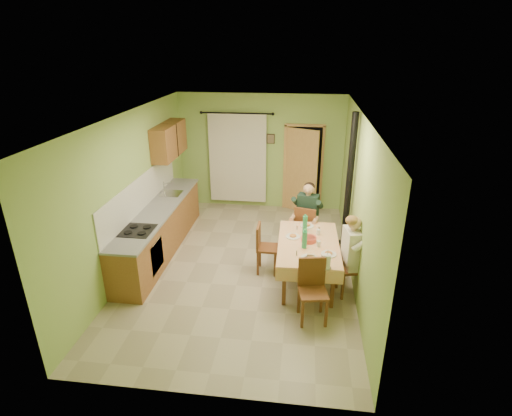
# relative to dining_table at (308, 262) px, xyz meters

# --- Properties ---
(floor) EXTENTS (4.00, 6.00, 0.01)m
(floor) POSITION_rel_dining_table_xyz_m (-1.21, 0.37, -0.38)
(floor) COLOR tan
(floor) RESTS_ON ground
(room_shell) EXTENTS (4.04, 6.04, 2.82)m
(room_shell) POSITION_rel_dining_table_xyz_m (-1.21, 0.37, 1.44)
(room_shell) COLOR #9BC063
(room_shell) RESTS_ON ground
(kitchen_run) EXTENTS (0.64, 3.64, 1.56)m
(kitchen_run) POSITION_rel_dining_table_xyz_m (-2.91, 0.77, 0.10)
(kitchen_run) COLOR brown
(kitchen_run) RESTS_ON ground
(upper_cabinets) EXTENTS (0.35, 1.40, 0.70)m
(upper_cabinets) POSITION_rel_dining_table_xyz_m (-3.03, 2.07, 1.57)
(upper_cabinets) COLOR brown
(upper_cabinets) RESTS_ON room_shell
(curtain) EXTENTS (1.70, 0.07, 2.22)m
(curtain) POSITION_rel_dining_table_xyz_m (-1.76, 3.27, 0.88)
(curtain) COLOR black
(curtain) RESTS_ON ground
(doorway) EXTENTS (0.96, 0.39, 2.15)m
(doorway) POSITION_rel_dining_table_xyz_m (-0.18, 3.26, 0.67)
(doorway) COLOR black
(doorway) RESTS_ON ground
(dining_table) EXTENTS (1.06, 1.73, 0.76)m
(dining_table) POSITION_rel_dining_table_xyz_m (0.00, 0.00, 0.00)
(dining_table) COLOR #EEAF7B
(dining_table) RESTS_ON ground
(tableware) EXTENTS (0.84, 1.62, 0.33)m
(tableware) POSITION_rel_dining_table_xyz_m (0.03, -0.11, 0.45)
(tableware) COLOR white
(tableware) RESTS_ON dining_table
(chair_far) EXTENTS (0.50, 0.50, 0.98)m
(chair_far) POSITION_rel_dining_table_xyz_m (-0.04, 1.14, -0.09)
(chair_far) COLOR brown
(chair_far) RESTS_ON ground
(chair_near) EXTENTS (0.47, 0.47, 0.97)m
(chair_near) POSITION_rel_dining_table_xyz_m (0.08, -1.04, -0.09)
(chair_near) COLOR brown
(chair_near) RESTS_ON ground
(chair_right) EXTENTS (0.46, 0.46, 0.94)m
(chair_right) POSITION_rel_dining_table_xyz_m (0.72, -0.28, -0.09)
(chair_right) COLOR brown
(chair_right) RESTS_ON ground
(chair_left) EXTENTS (0.37, 0.37, 0.92)m
(chair_left) POSITION_rel_dining_table_xyz_m (-0.73, 0.24, -0.09)
(chair_left) COLOR brown
(chair_left) RESTS_ON ground
(man_far) EXTENTS (0.64, 0.55, 1.39)m
(man_far) POSITION_rel_dining_table_xyz_m (-0.03, 1.15, 0.50)
(man_far) COLOR #192D23
(man_far) RESTS_ON chair_far
(man_right) EXTENTS (0.54, 0.63, 1.39)m
(man_right) POSITION_rel_dining_table_xyz_m (0.70, -0.28, 0.50)
(man_right) COLOR silver
(man_right) RESTS_ON chair_right
(stove_flue) EXTENTS (0.24, 0.24, 2.80)m
(stove_flue) POSITION_rel_dining_table_xyz_m (0.69, 0.97, 0.64)
(stove_flue) COLOR black
(stove_flue) RESTS_ON ground
(picture_back) EXTENTS (0.19, 0.03, 0.23)m
(picture_back) POSITION_rel_dining_table_xyz_m (-0.96, 3.34, 1.37)
(picture_back) COLOR black
(picture_back) RESTS_ON room_shell
(picture_right) EXTENTS (0.03, 0.31, 0.21)m
(picture_right) POSITION_rel_dining_table_xyz_m (0.76, 1.57, 1.47)
(picture_right) COLOR brown
(picture_right) RESTS_ON room_shell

